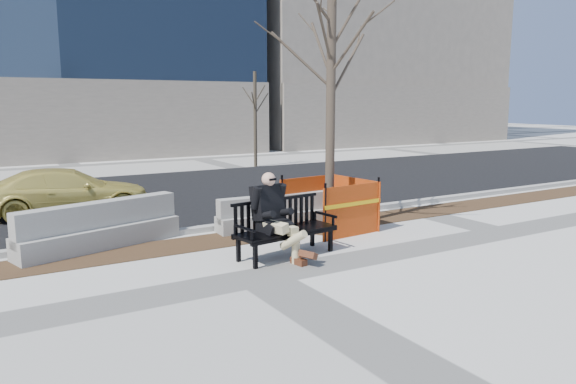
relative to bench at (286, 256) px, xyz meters
name	(u,v)px	position (x,y,z in m)	size (l,w,h in m)	color
ground	(259,277)	(-1.01, -0.84, 0.00)	(120.00, 120.00, 0.00)	beige
mulch_strip	(202,243)	(-1.01, 1.76, 0.00)	(40.00, 1.20, 0.02)	#47301C
asphalt_street	(126,198)	(-1.01, 7.96, 0.00)	(60.00, 10.40, 0.01)	black
curb	(186,231)	(-1.01, 2.71, 0.06)	(60.00, 0.25, 0.12)	#9E9B93
bench	(286,256)	(0.00, 0.00, 0.00)	(2.08, 0.75, 1.11)	black
seated_man	(273,258)	(-0.28, 0.02, 0.00)	(0.71, 1.18, 1.65)	black
tree_fence	(329,230)	(1.97, 1.39, 0.00)	(2.50, 2.50, 6.26)	red
sedan	(69,214)	(-2.94, 6.26, 0.00)	(1.70, 4.17, 1.21)	#CDBB54
jersey_barrier_left	(101,248)	(-2.92, 2.43, 0.00)	(3.34, 0.67, 0.96)	gray
jersey_barrier_right	(274,228)	(0.96, 2.17, 0.00)	(2.77, 0.55, 0.79)	gray
far_tree_right	(256,166)	(6.18, 13.29, 0.00)	(1.70, 1.70, 4.59)	#41372A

